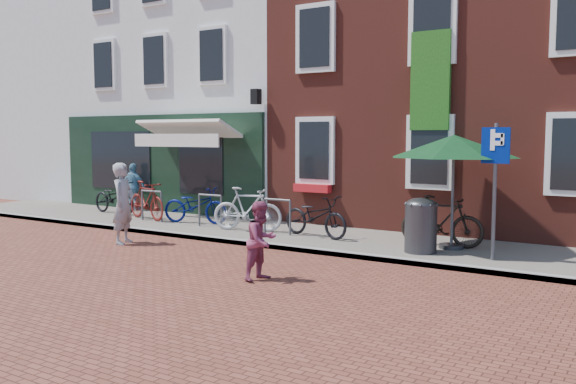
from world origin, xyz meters
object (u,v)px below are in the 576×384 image
Objects in this scene: parking_sign at (495,168)px; woman at (123,203)px; bicycle_2 at (196,205)px; bicycle_4 at (316,216)px; parasol at (454,142)px; bicycle_3 at (247,209)px; bicycle_0 at (114,198)px; bicycle_1 at (146,200)px; boy at (261,241)px; cafe_person at (134,187)px; litter_bin at (421,222)px; bicycle_5 at (441,221)px.

parking_sign is 7.75m from woman.
bicycle_2 is 3.69m from bicycle_4.
parasol is 1.48× the size of bicycle_3.
parasol is 1.44× the size of bicycle_2.
bicycle_1 is at bearing -97.19° from bicycle_0.
bicycle_1 is (-6.35, 3.68, -0.03)m from boy.
cafe_person is at bearing 91.95° from bicycle_4.
bicycle_4 is at bearing 24.93° from boy.
parasol is 1.98× the size of boy.
boy reaches higher than litter_bin.
parasol is 1.48× the size of bicycle_5.
litter_bin is 0.64× the size of woman.
bicycle_4 is at bearing -175.38° from parasol.
boy is 9.02m from bicycle_0.
parking_sign is at bearing -109.01° from bicycle_3.
bicycle_1 reaches higher than bicycle_2.
parking_sign reaches higher than bicycle_0.
bicycle_1 is 1.00× the size of bicycle_5.
parasol is (-0.99, 0.76, 0.46)m from parking_sign.
litter_bin is at bearing -109.97° from bicycle_3.
parking_sign is 0.97× the size of parasol.
woman is 1.03× the size of bicycle_1.
bicycle_5 is at bearing 81.40° from litter_bin.
bicycle_3 and bicycle_5 have the same top height.
bicycle_4 is (-1.05, 3.66, -0.08)m from boy.
litter_bin is at bearing 170.54° from bicycle_5.
litter_bin is 1.77m from parasol.
woman reaches higher than bicycle_2.
parking_sign is 1.92× the size of boy.
woman is 3.17m from bicycle_1.
litter_bin reaches higher than bicycle_4.
bicycle_2 is at bearing -179.43° from parasol.
bicycle_4 is 2.79m from bicycle_5.
parking_sign reaches higher than bicycle_5.
bicycle_5 is (1.71, 4.03, -0.03)m from boy.
cafe_person is 0.83× the size of bicycle_5.
woman is (-6.06, -2.03, 0.20)m from litter_bin.
bicycle_3 reaches higher than bicycle_2.
bicycle_1 is (-8.32, -0.22, -1.63)m from parasol.
cafe_person reaches higher than bicycle_2.
boy reaches higher than bicycle_2.
boy is 0.75× the size of bicycle_1.
bicycle_5 is (2.76, 0.37, 0.05)m from bicycle_4.
bicycle_3 is (1.60, 2.42, -0.27)m from woman.
parking_sign reaches higher than bicycle_1.
woman is 2.91m from bicycle_3.
bicycle_1 is at bearing 73.01° from bicycle_3.
bicycle_3 is (-4.84, -0.34, -1.63)m from parasol.
cafe_person is 5.45m from bicycle_3.
parasol is at bearing -85.06° from bicycle_0.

